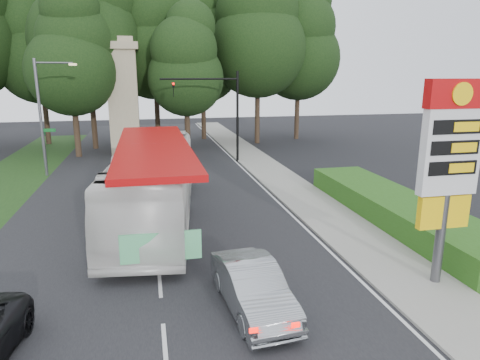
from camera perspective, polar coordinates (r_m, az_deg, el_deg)
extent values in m
plane|color=black|center=(11.88, -9.88, -22.31)|extent=(120.00, 120.00, 0.00)
cube|color=black|center=(22.70, -11.37, -4.21)|extent=(14.00, 80.00, 0.02)
cube|color=gray|center=(24.29, 9.11, -2.77)|extent=(3.00, 80.00, 0.12)
cube|color=#275316|center=(22.07, 20.27, -3.74)|extent=(3.00, 14.00, 1.20)
cylinder|color=#59595E|center=(15.86, 25.09, -7.26)|extent=(0.32, 0.32, 3.20)
cube|color=yellow|center=(15.55, 25.47, -3.82)|extent=(1.80, 0.25, 1.10)
cube|color=silver|center=(15.11, 26.26, 3.44)|extent=(2.00, 0.35, 2.80)
cube|color=#AE090A|center=(14.93, 27.01, 10.23)|extent=(2.10, 0.40, 0.90)
cylinder|color=yellow|center=(14.76, 27.55, 10.15)|extent=(0.70, 0.05, 0.70)
cube|color=black|center=(14.85, 27.04, 6.33)|extent=(1.70, 0.04, 0.45)
cube|color=black|center=(14.94, 26.77, 3.86)|extent=(1.70, 0.04, 0.45)
cube|color=black|center=(15.05, 26.50, 1.43)|extent=(1.70, 0.04, 0.45)
cylinder|color=black|center=(34.52, -0.34, 8.35)|extent=(0.20, 0.20, 7.20)
cylinder|color=black|center=(33.86, -5.45, 13.27)|extent=(6.00, 0.14, 0.14)
imported|color=black|center=(33.67, -8.91, 12.74)|extent=(0.18, 0.22, 1.10)
sphere|color=#FF0C05|center=(33.53, -8.88, 12.56)|extent=(0.18, 0.18, 0.18)
cylinder|color=#59595E|center=(32.51, -25.04, 7.41)|extent=(0.20, 0.20, 8.00)
cylinder|color=#59595E|center=(32.14, -23.58, 14.13)|extent=(2.40, 0.12, 0.12)
cube|color=#FFE599|center=(31.94, -21.39, 14.16)|extent=(0.50, 0.22, 0.14)
cube|color=#0C591E|center=(32.50, -24.11, 6.08)|extent=(0.85, 0.04, 0.22)
cube|color=#0C591E|center=(33.06, -24.68, 5.61)|extent=(0.04, 0.85, 0.22)
cube|color=tan|center=(39.72, -15.23, 9.91)|extent=(2.50, 2.50, 9.00)
cube|color=tan|center=(39.71, -15.69, 16.83)|extent=(3.00, 3.00, 0.60)
cube|color=tan|center=(39.74, -15.74, 17.55)|extent=(2.20, 2.20, 0.50)
cylinder|color=#2D2116|center=(47.81, -24.42, 7.61)|extent=(0.50, 0.50, 5.40)
sphere|color=black|center=(47.64, -25.11, 14.24)|extent=(8.40, 8.40, 8.40)
sphere|color=black|center=(47.81, -25.50, 17.81)|extent=(7.20, 7.20, 7.20)
sphere|color=black|center=(48.11, -25.84, 20.82)|extent=(5.40, 5.40, 5.40)
cylinder|color=#2D2116|center=(43.03, -18.98, 8.24)|extent=(0.50, 0.50, 6.48)
sphere|color=black|center=(42.97, -19.72, 17.10)|extent=(10.08, 10.08, 10.08)
cylinder|color=#2D2116|center=(44.79, -10.96, 8.59)|extent=(0.50, 0.50, 5.94)
sphere|color=black|center=(44.66, -11.34, 16.41)|extent=(9.24, 9.24, 9.24)
sphere|color=black|center=(44.94, -11.55, 20.61)|extent=(7.92, 7.92, 7.92)
cylinder|color=#2D2116|center=(47.21, -4.88, 8.62)|extent=(0.50, 0.50, 5.22)
sphere|color=black|center=(47.02, -5.02, 15.14)|extent=(8.12, 8.12, 8.12)
sphere|color=black|center=(47.17, -5.10, 18.66)|extent=(6.96, 6.96, 6.96)
sphere|color=black|center=(47.43, -5.17, 21.63)|extent=(5.22, 5.22, 5.22)
cylinder|color=#2D2116|center=(44.22, 2.32, 8.88)|extent=(0.50, 0.50, 6.12)
sphere|color=black|center=(44.10, 2.41, 17.05)|extent=(9.52, 9.52, 9.52)
sphere|color=black|center=(44.42, 2.46, 21.43)|extent=(8.16, 8.16, 8.16)
cylinder|color=#2D2116|center=(47.63, 7.60, 8.81)|extent=(0.50, 0.50, 5.58)
sphere|color=black|center=(47.47, 7.83, 15.72)|extent=(8.68, 8.68, 8.68)
sphere|color=black|center=(47.67, 7.96, 19.44)|extent=(7.44, 7.44, 7.44)
sphere|color=black|center=(48.00, 8.08, 22.57)|extent=(5.58, 5.58, 5.58)
cylinder|color=#2D2116|center=(39.31, -20.95, 6.28)|extent=(0.50, 0.50, 4.68)
sphere|color=black|center=(39.03, -21.58, 13.28)|extent=(7.28, 7.28, 7.28)
sphere|color=black|center=(39.13, -21.93, 17.07)|extent=(6.24, 6.24, 6.24)
sphere|color=black|center=(39.35, -22.24, 20.27)|extent=(4.68, 4.68, 4.68)
cylinder|color=#2D2116|center=(39.57, -7.02, 6.87)|extent=(0.50, 0.50, 4.32)
sphere|color=black|center=(39.27, -7.22, 13.31)|extent=(6.72, 6.72, 6.72)
sphere|color=black|center=(39.32, -7.33, 16.81)|extent=(5.76, 5.76, 5.76)
sphere|color=black|center=(39.48, -7.43, 19.77)|extent=(4.32, 4.32, 4.32)
imported|color=white|center=(20.88, -11.25, -0.41)|extent=(4.82, 13.90, 3.79)
imported|color=#9A9DA1|center=(13.29, 1.69, -14.08)|extent=(1.95, 4.61, 1.48)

